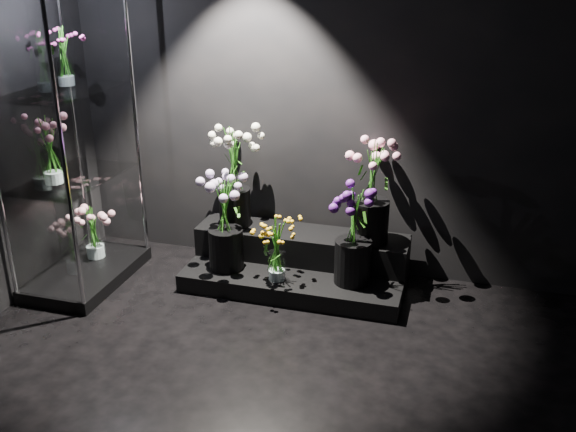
% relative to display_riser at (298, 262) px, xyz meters
% --- Properties ---
extents(floor, '(4.00, 4.00, 0.00)m').
position_rel_display_riser_xyz_m(floor, '(0.15, -1.68, -0.15)').
color(floor, black).
rests_on(floor, ground).
extents(wall_back, '(4.00, 0.00, 4.00)m').
position_rel_display_riser_xyz_m(wall_back, '(0.15, 0.32, 1.25)').
color(wall_back, black).
rests_on(wall_back, floor).
extents(display_riser, '(1.61, 0.72, 0.36)m').
position_rel_display_riser_xyz_m(display_riser, '(0.00, 0.00, 0.00)').
color(display_riser, black).
rests_on(display_riser, floor).
extents(display_case, '(0.58, 0.96, 2.12)m').
position_rel_display_riser_xyz_m(display_case, '(-1.54, -0.44, 0.91)').
color(display_case, black).
rests_on(display_case, floor).
extents(bouquet_orange_bells, '(0.36, 0.36, 0.47)m').
position_rel_display_riser_xyz_m(bouquet_orange_bells, '(-0.08, -0.29, 0.23)').
color(bouquet_orange_bells, white).
rests_on(bouquet_orange_bells, display_riser).
extents(bouquet_lilac, '(0.44, 0.44, 0.69)m').
position_rel_display_riser_xyz_m(bouquet_lilac, '(-0.50, -0.20, 0.38)').
color(bouquet_lilac, black).
rests_on(bouquet_lilac, display_riser).
extents(bouquet_purple, '(0.33, 0.33, 0.70)m').
position_rel_display_riser_xyz_m(bouquet_purple, '(0.44, -0.17, 0.36)').
color(bouquet_purple, black).
rests_on(bouquet_purple, display_riser).
extents(bouquet_cream_roses, '(0.48, 0.48, 0.76)m').
position_rel_display_riser_xyz_m(bouquet_cream_roses, '(-0.53, 0.09, 0.64)').
color(bouquet_cream_roses, black).
rests_on(bouquet_cream_roses, display_riser).
extents(bouquet_pink_roses, '(0.40, 0.40, 0.76)m').
position_rel_display_riser_xyz_m(bouquet_pink_roses, '(0.51, 0.06, 0.63)').
color(bouquet_pink_roses, black).
rests_on(bouquet_pink_roses, display_riser).
extents(bouquet_case_pink, '(0.27, 0.27, 0.47)m').
position_rel_display_riser_xyz_m(bouquet_case_pink, '(-1.60, -0.60, 0.92)').
color(bouquet_case_pink, white).
rests_on(bouquet_case_pink, display_case).
extents(bouquet_case_magenta, '(0.25, 0.25, 0.39)m').
position_rel_display_riser_xyz_m(bouquet_case_magenta, '(-1.59, -0.31, 1.51)').
color(bouquet_case_magenta, white).
rests_on(bouquet_case_magenta, display_case).
extents(bouquet_case_base_pink, '(0.44, 0.44, 0.42)m').
position_rel_display_riser_xyz_m(bouquet_case_base_pink, '(-1.58, -0.25, 0.18)').
color(bouquet_case_base_pink, white).
rests_on(bouquet_case_base_pink, display_case).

